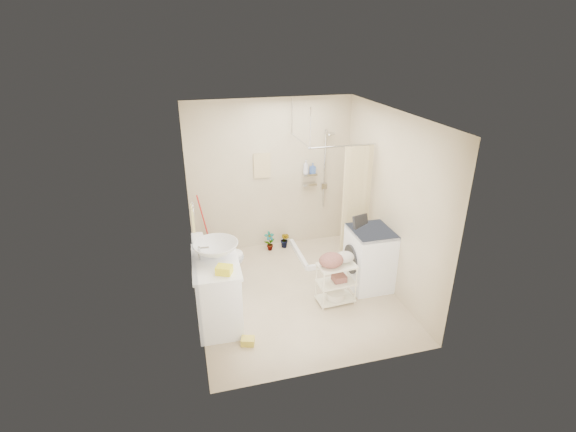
# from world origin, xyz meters

# --- Properties ---
(floor) EXTENTS (3.20, 3.20, 0.00)m
(floor) POSITION_xyz_m (0.00, 0.00, 0.00)
(floor) COLOR beige
(floor) RESTS_ON ground
(ceiling) EXTENTS (2.80, 3.20, 0.04)m
(ceiling) POSITION_xyz_m (0.00, 0.00, 2.60)
(ceiling) COLOR silver
(ceiling) RESTS_ON ground
(wall_back) EXTENTS (2.80, 0.04, 2.60)m
(wall_back) POSITION_xyz_m (0.00, 1.60, 1.30)
(wall_back) COLOR beige
(wall_back) RESTS_ON ground
(wall_front) EXTENTS (2.80, 0.04, 2.60)m
(wall_front) POSITION_xyz_m (0.00, -1.60, 1.30)
(wall_front) COLOR beige
(wall_front) RESTS_ON ground
(wall_left) EXTENTS (0.04, 3.20, 2.60)m
(wall_left) POSITION_xyz_m (-1.40, 0.00, 1.30)
(wall_left) COLOR beige
(wall_left) RESTS_ON ground
(wall_right) EXTENTS (0.04, 3.20, 2.60)m
(wall_right) POSITION_xyz_m (1.40, 0.00, 1.30)
(wall_right) COLOR beige
(wall_right) RESTS_ON ground
(vanity) EXTENTS (0.61, 1.05, 0.91)m
(vanity) POSITION_xyz_m (-1.16, -0.35, 0.45)
(vanity) COLOR white
(vanity) RESTS_ON ground
(sink) EXTENTS (0.69, 0.69, 0.20)m
(sink) POSITION_xyz_m (-1.14, -0.26, 1.01)
(sink) COLOR silver
(sink) RESTS_ON vanity
(counter_basket) EXTENTS (0.23, 0.21, 0.10)m
(counter_basket) POSITION_xyz_m (-1.08, -0.69, 0.96)
(counter_basket) COLOR yellow
(counter_basket) RESTS_ON vanity
(floor_basket) EXTENTS (0.28, 0.24, 0.13)m
(floor_basket) POSITION_xyz_m (-0.88, -0.93, 0.06)
(floor_basket) COLOR yellow
(floor_basket) RESTS_ON ground
(toilet) EXTENTS (0.77, 0.44, 0.77)m
(toilet) POSITION_xyz_m (-1.04, 0.63, 0.39)
(toilet) COLOR white
(toilet) RESTS_ON ground
(mop) EXTENTS (0.12, 0.12, 1.15)m
(mop) POSITION_xyz_m (-1.21, 1.49, 0.57)
(mop) COLOR red
(mop) RESTS_ON ground
(potted_plant_a) EXTENTS (0.20, 0.16, 0.35)m
(potted_plant_a) POSITION_xyz_m (-0.09, 1.38, 0.18)
(potted_plant_a) COLOR #9A572F
(potted_plant_a) RESTS_ON ground
(potted_plant_b) EXTENTS (0.21, 0.21, 0.30)m
(potted_plant_b) POSITION_xyz_m (0.20, 1.41, 0.15)
(potted_plant_b) COLOR brown
(potted_plant_b) RESTS_ON ground
(hanging_towel) EXTENTS (0.28, 0.03, 0.42)m
(hanging_towel) POSITION_xyz_m (-0.15, 1.58, 1.50)
(hanging_towel) COLOR #D0BC8C
(hanging_towel) RESTS_ON wall_back
(towel_ring) EXTENTS (0.04, 0.22, 0.34)m
(towel_ring) POSITION_xyz_m (-1.38, -0.20, 1.47)
(towel_ring) COLOR #FBEF97
(towel_ring) RESTS_ON wall_left
(tp_holder) EXTENTS (0.08, 0.12, 0.14)m
(tp_holder) POSITION_xyz_m (-1.36, 0.05, 0.72)
(tp_holder) COLOR white
(tp_holder) RESTS_ON wall_left
(shower) EXTENTS (1.10, 1.10, 2.10)m
(shower) POSITION_xyz_m (0.85, 1.05, 1.05)
(shower) COLOR white
(shower) RESTS_ON ground
(shampoo_bottle_a) EXTENTS (0.11, 0.11, 0.24)m
(shampoo_bottle_a) POSITION_xyz_m (0.59, 1.51, 1.44)
(shampoo_bottle_a) COLOR silver
(shampoo_bottle_a) RESTS_ON shower
(shampoo_bottle_b) EXTENTS (0.10, 0.10, 0.18)m
(shampoo_bottle_b) POSITION_xyz_m (0.72, 1.50, 1.41)
(shampoo_bottle_b) COLOR #395AA5
(shampoo_bottle_b) RESTS_ON shower
(washing_machine) EXTENTS (0.63, 0.65, 0.93)m
(washing_machine) POSITION_xyz_m (1.14, -0.08, 0.46)
(washing_machine) COLOR white
(washing_machine) RESTS_ON ground
(laundry_rack) EXTENTS (0.54, 0.34, 0.72)m
(laundry_rack) POSITION_xyz_m (0.49, -0.36, 0.36)
(laundry_rack) COLOR white
(laundry_rack) RESTS_ON ground
(ironing_board) EXTENTS (0.33, 0.24, 1.14)m
(ironing_board) POSITION_xyz_m (1.03, -0.04, 0.57)
(ironing_board) COLOR black
(ironing_board) RESTS_ON ground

